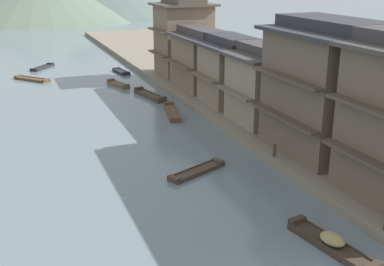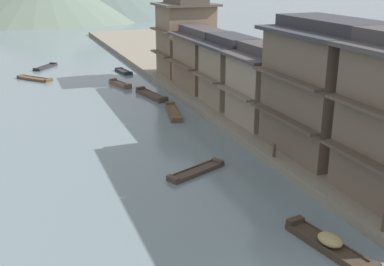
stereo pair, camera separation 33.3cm
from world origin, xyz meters
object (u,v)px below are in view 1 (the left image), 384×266
boat_moored_nearest (118,84)px  house_waterfront_narrow (230,70)px  boat_midriver_drifting (43,67)px  boat_moored_second (150,95)px  boat_midriver_upstream (121,72)px  boat_upstream_distant (32,79)px  house_waterfront_second (326,88)px  mooring_post_dock_mid (274,150)px  boat_moored_third (332,244)px  house_waterfront_tall (272,84)px  boat_crossing_west (172,113)px  boat_moored_far (197,171)px  house_waterfront_far (200,59)px  house_waterfront_end (183,37)px

boat_moored_nearest → house_waterfront_narrow: 15.18m
boat_midriver_drifting → boat_moored_second: bearing=-65.8°
boat_midriver_upstream → boat_upstream_distant: (-10.64, -0.40, -0.01)m
house_waterfront_second → mooring_post_dock_mid: 5.35m
boat_moored_third → boat_moored_second: bearing=89.6°
boat_moored_second → house_waterfront_tall: 14.74m
boat_midriver_drifting → mooring_post_dock_mid: 40.87m
boat_crossing_west → house_waterfront_second: 15.40m
house_waterfront_tall → mooring_post_dock_mid: bearing=-118.1°
boat_moored_second → boat_moored_far: 19.55m
boat_midriver_drifting → boat_crossing_west: bearing=-71.1°
house_waterfront_far → boat_moored_nearest: bearing=139.5°
house_waterfront_second → house_waterfront_far: 19.74m
house_waterfront_narrow → house_waterfront_end: bearing=87.7°
boat_moored_nearest → boat_crossing_west: 12.68m
boat_moored_nearest → house_waterfront_second: 27.49m
boat_moored_nearest → boat_midriver_drifting: boat_moored_nearest is taller
boat_moored_nearest → house_waterfront_tall: house_waterfront_tall is taller
boat_moored_far → house_waterfront_second: (8.93, -0.50, 4.74)m
boat_moored_far → mooring_post_dock_mid: mooring_post_dock_mid is taller
boat_midriver_drifting → house_waterfront_tall: 35.74m
boat_crossing_west → boat_midriver_drifting: bearing=108.9°
boat_moored_far → house_waterfront_far: size_ratio=0.58×
house_waterfront_far → house_waterfront_end: house_waterfront_end is taller
boat_moored_third → house_waterfront_narrow: bearing=75.8°
boat_moored_second → boat_midriver_upstream: 12.89m
mooring_post_dock_mid → house_waterfront_tall: bearing=61.9°
boat_midriver_upstream → house_waterfront_end: (5.98, -6.19, 4.74)m
boat_midriver_drifting → boat_moored_nearest: bearing=-62.8°
house_waterfront_second → house_waterfront_end: 26.57m
boat_midriver_drifting → boat_upstream_distant: boat_midriver_drifting is taller
boat_moored_third → house_waterfront_second: (6.44, 9.84, 4.59)m
boat_upstream_distant → boat_midriver_upstream: bearing=2.2°
house_waterfront_second → house_waterfront_narrow: bearing=92.8°
house_waterfront_tall → boat_moored_far: bearing=-144.2°
boat_moored_far → house_waterfront_narrow: (8.30, 12.57, 3.46)m
boat_moored_second → house_waterfront_narrow: bearing=-50.5°
boat_moored_third → mooring_post_dock_mid: size_ratio=5.83×
house_waterfront_far → mooring_post_dock_mid: bearing=-98.2°
boat_moored_far → boat_upstream_distant: size_ratio=0.99×
house_waterfront_tall → boat_moored_nearest: bearing=113.3°
boat_moored_nearest → house_waterfront_far: house_waterfront_far is taller
boat_moored_nearest → boat_moored_far: boat_moored_nearest is taller
boat_moored_nearest → house_waterfront_end: 9.29m
boat_midriver_upstream → mooring_post_dock_mid: mooring_post_dock_mid is taller
boat_moored_third → boat_midriver_drifting: (-8.51, 49.07, -0.14)m
boat_moored_far → house_waterfront_far: (8.09, 19.18, 3.45)m
boat_moored_second → house_waterfront_far: house_waterfront_far is taller
boat_midriver_upstream → boat_crossing_west: bearing=-90.1°
house_waterfront_narrow → boat_upstream_distant: bearing=129.8°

